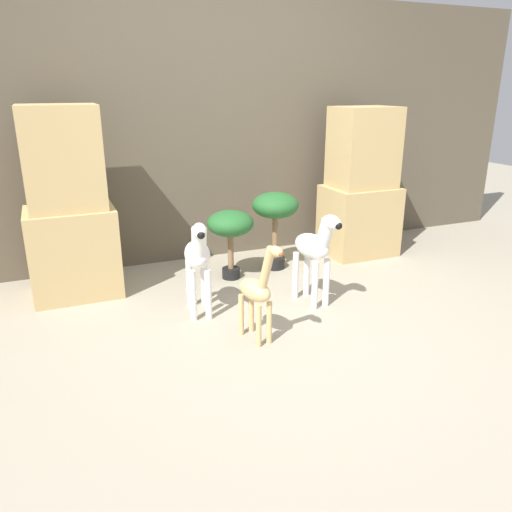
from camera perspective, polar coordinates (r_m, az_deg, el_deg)
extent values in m
plane|color=#9E937F|center=(3.14, 5.36, -9.06)|extent=(14.00, 14.00, 0.00)
cube|color=brown|center=(4.40, -5.15, 14.00)|extent=(6.40, 0.08, 2.20)
cube|color=tan|center=(3.87, -20.08, 0.46)|extent=(0.61, 0.49, 0.64)
cube|color=tan|center=(3.72, -21.25, 10.39)|extent=(0.51, 0.41, 0.71)
cube|color=tan|center=(4.64, 11.64, 4.01)|extent=(0.61, 0.49, 0.62)
cube|color=tan|center=(4.52, 12.19, 12.02)|extent=(0.52, 0.42, 0.69)
cylinder|color=white|center=(3.49, 8.04, -3.05)|extent=(0.04, 0.04, 0.35)
cylinder|color=white|center=(3.44, 6.74, -3.38)|extent=(0.04, 0.04, 0.35)
cylinder|color=white|center=(3.66, 5.82, -1.93)|extent=(0.04, 0.04, 0.35)
cylinder|color=white|center=(3.60, 4.54, -2.23)|extent=(0.04, 0.04, 0.35)
ellipsoid|color=white|center=(3.46, 6.40, 1.14)|extent=(0.21, 0.34, 0.17)
cylinder|color=white|center=(3.33, 7.92, 2.60)|extent=(0.12, 0.16, 0.21)
ellipsoid|color=white|center=(3.26, 8.65, 3.83)|extent=(0.11, 0.17, 0.10)
sphere|color=black|center=(3.21, 9.41, 3.41)|extent=(0.05, 0.05, 0.05)
cube|color=black|center=(3.32, 7.92, 2.76)|extent=(0.04, 0.09, 0.18)
cylinder|color=white|center=(3.28, -5.47, -4.41)|extent=(0.04, 0.04, 0.35)
cylinder|color=white|center=(3.28, -7.22, -4.54)|extent=(0.04, 0.04, 0.35)
cylinder|color=white|center=(3.49, -5.97, -2.98)|extent=(0.04, 0.04, 0.35)
cylinder|color=white|center=(3.48, -7.60, -3.10)|extent=(0.04, 0.04, 0.35)
ellipsoid|color=white|center=(3.30, -6.73, 0.20)|extent=(0.22, 0.35, 0.17)
cylinder|color=white|center=(3.13, -6.53, 1.61)|extent=(0.12, 0.16, 0.21)
ellipsoid|color=white|center=(3.05, -6.46, 2.87)|extent=(0.11, 0.17, 0.10)
sphere|color=black|center=(2.98, -6.31, 2.37)|extent=(0.05, 0.05, 0.05)
cube|color=black|center=(3.13, -6.54, 1.79)|extent=(0.04, 0.09, 0.18)
cylinder|color=tan|center=(2.99, 1.51, -7.62)|extent=(0.03, 0.03, 0.27)
cylinder|color=tan|center=(2.95, 0.31, -8.00)|extent=(0.03, 0.03, 0.27)
cylinder|color=tan|center=(3.13, -0.53, -6.38)|extent=(0.03, 0.03, 0.27)
cylinder|color=tan|center=(3.09, -1.70, -6.73)|extent=(0.03, 0.03, 0.27)
ellipsoid|color=tan|center=(2.96, -0.13, -3.90)|extent=(0.18, 0.29, 0.13)
cylinder|color=tan|center=(2.81, 1.19, -1.51)|extent=(0.08, 0.15, 0.29)
ellipsoid|color=tan|center=(2.70, 2.32, 0.53)|extent=(0.08, 0.11, 0.06)
sphere|color=brown|center=(2.67, 2.88, 0.20)|extent=(0.03, 0.03, 0.03)
cylinder|color=black|center=(4.02, -2.86, -1.95)|extent=(0.14, 0.14, 0.08)
cylinder|color=brown|center=(3.96, -2.90, 0.45)|extent=(0.05, 0.05, 0.27)
ellipsoid|color=#235B28|center=(3.89, -2.96, 3.76)|extent=(0.37, 0.37, 0.20)
cylinder|color=black|center=(4.24, 2.15, -0.75)|extent=(0.17, 0.17, 0.09)
cylinder|color=brown|center=(4.17, 2.18, 2.09)|extent=(0.05, 0.05, 0.35)
ellipsoid|color=#235B28|center=(4.10, 2.23, 5.83)|extent=(0.38, 0.38, 0.21)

